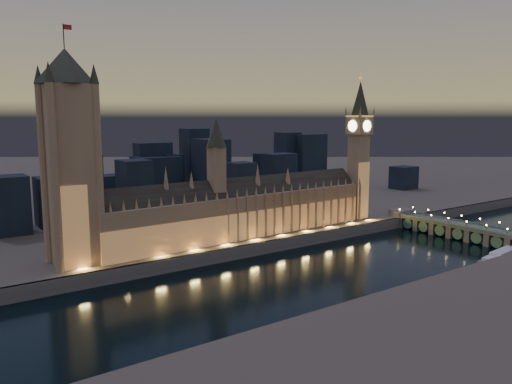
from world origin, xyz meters
TOP-DOWN VIEW (x-y plane):
  - ground_plane at (0.00, 0.00)m, footprint 2000.00×2000.00m
  - north_bank at (0.00, 520.00)m, footprint 2000.00×960.00m
  - embankment_wall at (0.00, 41.00)m, footprint 2000.00×2.50m
  - palace_of_westminster at (-1.55, 61.74)m, footprint 202.00×27.40m
  - victoria_tower at (-110.00, 61.93)m, footprint 31.68×31.68m
  - elizabeth_tower at (108.00, 61.92)m, footprint 18.00×18.00m
  - westminster_bridge at (141.04, -3.46)m, footprint 17.30×113.00m
  - river_boat at (119.93, -51.36)m, footprint 51.03×17.11m
  - city_backdrop at (39.29, 248.31)m, footprint 472.12×215.63m

SIDE VIEW (x-z plane):
  - ground_plane at x=0.00m, z-range 0.00..0.00m
  - river_boat at x=119.93m, z-range -0.69..3.81m
  - north_bank at x=0.00m, z-range 0.00..8.00m
  - embankment_wall at x=0.00m, z-range 0.00..8.00m
  - westminster_bridge at x=141.04m, z-range -1.96..13.94m
  - palace_of_westminster at x=-1.55m, z-range -12.63..65.37m
  - city_backdrop at x=39.29m, z-range -11.65..73.07m
  - victoria_tower at x=-110.00m, z-range 7.61..133.00m
  - elizabeth_tower at x=108.00m, z-range 14.54..126.98m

